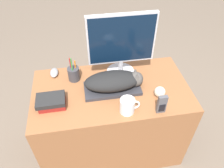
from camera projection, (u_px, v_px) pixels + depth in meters
desk at (111, 120)px, 1.79m from camera, size 1.12×0.60×0.71m
keyboard at (112, 88)px, 1.54m from camera, size 0.39×0.18×0.02m
cat at (115, 81)px, 1.49m from camera, size 0.41×0.19×0.12m
monitor at (122, 43)px, 1.50m from camera, size 0.48×0.21×0.48m
computer_mouse at (54, 73)px, 1.66m from camera, size 0.06×0.11×0.03m
coffee_mug at (128, 106)px, 1.37m from camera, size 0.13×0.09×0.11m
pen_cup at (74, 74)px, 1.59m from camera, size 0.09×0.09×0.20m
baseball at (160, 92)px, 1.48m from camera, size 0.08×0.08×0.08m
phone at (162, 104)px, 1.35m from camera, size 0.06×0.03×0.14m
book_stack at (51, 102)px, 1.42m from camera, size 0.19×0.13×0.07m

